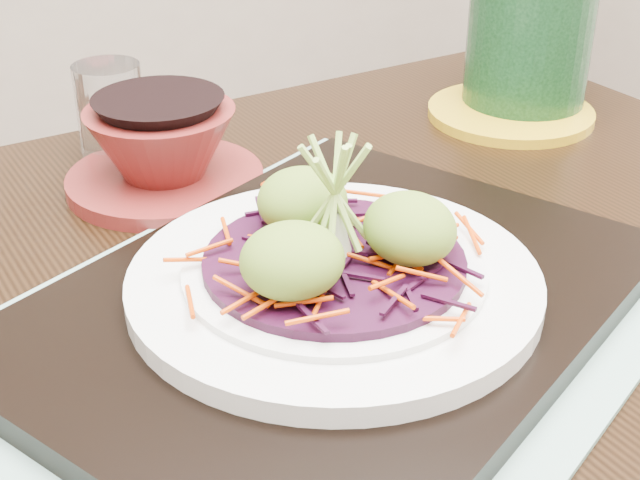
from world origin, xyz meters
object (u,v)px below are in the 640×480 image
serving_tray (334,303)px  green_jar (529,41)px  water_glass (111,111)px  dining_table (258,394)px  white_plate (334,279)px  yellow_plate (510,113)px  terracotta_bowl_set (163,153)px

serving_tray → green_jar: size_ratio=2.84×
water_glass → dining_table: bearing=-87.7°
serving_tray → white_plate: bearing=147.8°
water_glass → green_jar: 0.44m
dining_table → serving_tray: bearing=-60.8°
yellow_plate → water_glass: bearing=165.2°
dining_table → water_glass: size_ratio=12.79×
serving_tray → terracotta_bowl_set: terracotta_bowl_set is taller
water_glass → green_jar: (0.43, -0.09, 0.03)m
dining_table → yellow_plate: yellow_plate is taller
white_plate → yellow_plate: 0.43m
terracotta_bowl_set → white_plate: bearing=-83.6°
yellow_plate → white_plate: bearing=-145.5°
terracotta_bowl_set → green_jar: (0.41, -0.00, 0.04)m
serving_tray → yellow_plate: size_ratio=2.46×
terracotta_bowl_set → green_jar: 0.41m
water_glass → terracotta_bowl_set: 0.09m
water_glass → serving_tray: bearing=-82.4°
serving_tray → yellow_plate: bearing=10.3°
serving_tray → green_jar: 0.47m
terracotta_bowl_set → dining_table: bearing=-91.8°
dining_table → white_plate: 0.14m
white_plate → green_jar: size_ratio=1.84×
water_glass → yellow_plate: water_glass is taller
water_glass → terracotta_bowl_set: (0.02, -0.09, -0.01)m
water_glass → terracotta_bowl_set: water_glass is taller
dining_table → terracotta_bowl_set: bearing=85.2°
white_plate → green_jar: bearing=34.1°
white_plate → water_glass: bearing=97.6°
white_plate → green_jar: green_jar is taller
serving_tray → green_jar: bearing=9.9°
white_plate → terracotta_bowl_set: terracotta_bowl_set is taller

